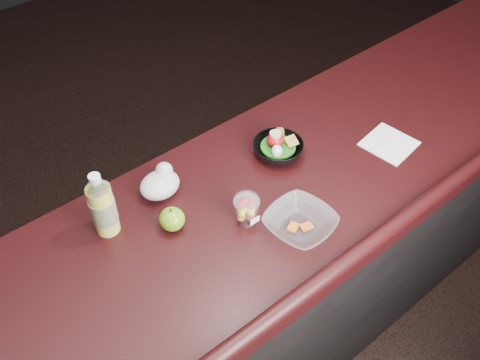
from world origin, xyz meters
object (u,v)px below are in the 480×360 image
object	(u,v)px
lemonade_bottle	(103,208)
green_apple	(172,219)
fruit_cup	(247,209)
takeout_bowl	(300,223)
snack_bowl	(278,148)

from	to	relation	value
lemonade_bottle	green_apple	world-z (taller)	lemonade_bottle
fruit_cup	green_apple	size ratio (longest dim) A/B	1.41
lemonade_bottle	takeout_bowl	size ratio (longest dim) A/B	1.01
lemonade_bottle	takeout_bowl	distance (m)	0.58
takeout_bowl	fruit_cup	bearing A→B (deg)	130.85
lemonade_bottle	fruit_cup	bearing A→B (deg)	-34.81
lemonade_bottle	green_apple	xyz separation A→B (m)	(0.15, -0.11, -0.06)
snack_bowl	takeout_bowl	bearing A→B (deg)	-119.88
lemonade_bottle	green_apple	size ratio (longest dim) A/B	2.83
fruit_cup	takeout_bowl	distance (m)	0.16
green_apple	takeout_bowl	distance (m)	0.38
fruit_cup	takeout_bowl	bearing A→B (deg)	-49.15
snack_bowl	lemonade_bottle	bearing A→B (deg)	172.70
lemonade_bottle	fruit_cup	distance (m)	0.42
lemonade_bottle	snack_bowl	xyz separation A→B (m)	(0.61, -0.08, -0.06)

